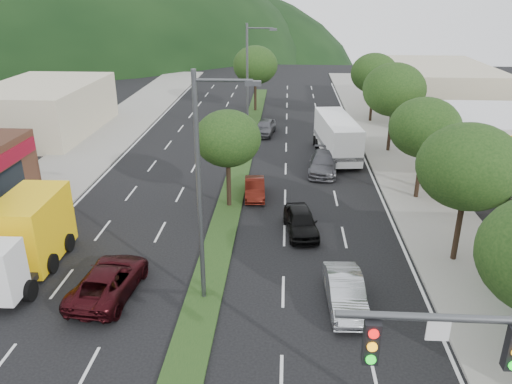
# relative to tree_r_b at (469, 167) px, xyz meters

# --- Properties ---
(sidewalk_right) EXTENTS (5.00, 90.00, 0.15)m
(sidewalk_right) POSITION_rel_tree_r_b_xyz_m (0.50, 13.00, -4.96)
(sidewalk_right) COLOR gray
(sidewalk_right) RESTS_ON ground
(sidewalk_left) EXTENTS (6.00, 90.00, 0.15)m
(sidewalk_left) POSITION_rel_tree_r_b_xyz_m (-25.00, 13.00, -4.96)
(sidewalk_left) COLOR gray
(sidewalk_left) RESTS_ON ground
(median) EXTENTS (1.60, 56.00, 0.12)m
(median) POSITION_rel_tree_r_b_xyz_m (-12.00, 16.00, -4.98)
(median) COLOR #193413
(median) RESTS_ON ground
(bldg_left_far) EXTENTS (9.00, 14.00, 4.60)m
(bldg_left_far) POSITION_rel_tree_r_b_xyz_m (-31.00, 22.00, -2.74)
(bldg_left_far) COLOR beige
(bldg_left_far) RESTS_ON ground
(bldg_right_far) EXTENTS (10.00, 16.00, 5.20)m
(bldg_right_far) POSITION_rel_tree_r_b_xyz_m (7.50, 32.00, -2.44)
(bldg_right_far) COLOR beige
(bldg_right_far) RESTS_ON ground
(tree_r_b) EXTENTS (4.80, 4.80, 6.94)m
(tree_r_b) POSITION_rel_tree_r_b_xyz_m (0.00, 0.00, 0.00)
(tree_r_b) COLOR black
(tree_r_b) RESTS_ON sidewalk_right
(tree_r_c) EXTENTS (4.40, 4.40, 6.48)m
(tree_r_c) POSITION_rel_tree_r_b_xyz_m (0.00, 8.00, -0.29)
(tree_r_c) COLOR black
(tree_r_c) RESTS_ON sidewalk_right
(tree_r_d) EXTENTS (5.00, 5.00, 7.17)m
(tree_r_d) POSITION_rel_tree_r_b_xyz_m (0.00, 18.00, 0.14)
(tree_r_d) COLOR black
(tree_r_d) RESTS_ON sidewalk_right
(tree_r_e) EXTENTS (4.60, 4.60, 6.71)m
(tree_r_e) POSITION_rel_tree_r_b_xyz_m (0.00, 28.00, -0.14)
(tree_r_e) COLOR black
(tree_r_e) RESTS_ON sidewalk_right
(tree_med_near) EXTENTS (4.00, 4.00, 6.02)m
(tree_med_near) POSITION_rel_tree_r_b_xyz_m (-12.00, 6.00, -0.61)
(tree_med_near) COLOR black
(tree_med_near) RESTS_ON median
(tree_med_far) EXTENTS (4.80, 4.80, 6.94)m
(tree_med_far) POSITION_rel_tree_r_b_xyz_m (-12.00, 32.00, -0.03)
(tree_med_far) COLOR black
(tree_med_far) RESTS_ON median
(streetlight_near) EXTENTS (2.60, 0.25, 10.00)m
(streetlight_near) POSITION_rel_tree_r_b_xyz_m (-11.79, -4.00, 0.55)
(streetlight_near) COLOR #47494C
(streetlight_near) RESTS_ON ground
(streetlight_mid) EXTENTS (2.60, 0.25, 10.00)m
(streetlight_mid) POSITION_rel_tree_r_b_xyz_m (-11.79, 21.00, 0.55)
(streetlight_mid) COLOR #47494C
(streetlight_mid) RESTS_ON ground
(sedan_silver) EXTENTS (1.68, 4.32, 1.40)m
(sedan_silver) POSITION_rel_tree_r_b_xyz_m (-5.85, -4.22, -4.34)
(sedan_silver) COLOR #A6A8AD
(sedan_silver) RESTS_ON ground
(suv_maroon) EXTENTS (2.76, 5.24, 1.40)m
(suv_maroon) POSITION_rel_tree_r_b_xyz_m (-16.27, -3.92, -4.33)
(suv_maroon) COLOR black
(suv_maroon) RESTS_ON ground
(car_queue_a) EXTENTS (2.18, 4.27, 1.39)m
(car_queue_a) POSITION_rel_tree_r_b_xyz_m (-7.60, 2.67, -4.34)
(car_queue_a) COLOR black
(car_queue_a) RESTS_ON ground
(car_queue_b) EXTENTS (2.55, 5.14, 1.43)m
(car_queue_b) POSITION_rel_tree_r_b_xyz_m (-5.72, 12.67, -4.32)
(car_queue_b) COLOR #4D4D53
(car_queue_b) RESTS_ON ground
(car_queue_c) EXTENTS (1.54, 3.71, 1.20)m
(car_queue_c) POSITION_rel_tree_r_b_xyz_m (-10.50, 7.67, -4.44)
(car_queue_c) COLOR #4D140C
(car_queue_c) RESTS_ON ground
(car_queue_d) EXTENTS (2.02, 4.29, 1.19)m
(car_queue_d) POSITION_rel_tree_r_b_xyz_m (-3.27, 17.67, -4.44)
(car_queue_d) COLOR black
(car_queue_d) RESTS_ON ground
(car_queue_e) EXTENTS (2.20, 4.30, 1.40)m
(car_queue_e) POSITION_rel_tree_r_b_xyz_m (-10.50, 22.67, -4.34)
(car_queue_e) COLOR #4C4D51
(car_queue_e) RESTS_ON ground
(box_truck) EXTENTS (2.91, 7.08, 3.45)m
(box_truck) POSITION_rel_tree_r_b_xyz_m (-20.89, -2.00, -3.40)
(box_truck) COLOR white
(box_truck) RESTS_ON ground
(motorhome) EXTENTS (3.44, 8.47, 3.16)m
(motorhome) POSITION_rel_tree_r_b_xyz_m (-4.46, 16.47, -3.35)
(motorhome) COLOR white
(motorhome) RESTS_ON ground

